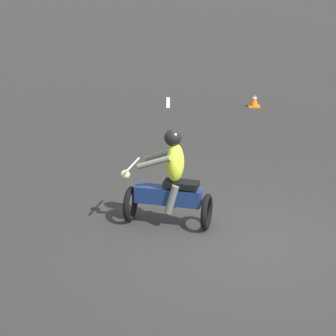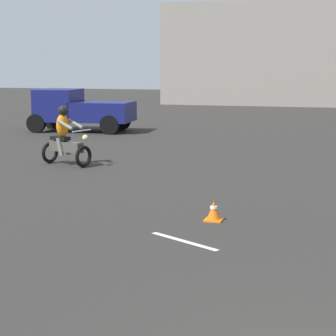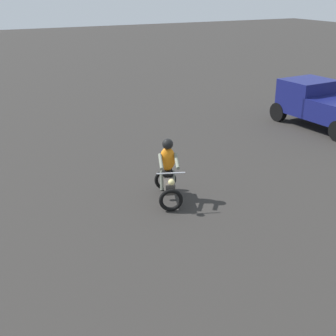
{
  "view_description": "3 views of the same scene",
  "coord_description": "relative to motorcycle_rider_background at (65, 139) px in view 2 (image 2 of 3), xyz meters",
  "views": [
    {
      "loc": [
        -9.31,
        1.0,
        4.55
      ],
      "look_at": [
        0.63,
        1.2,
        1.0
      ],
      "focal_mm": 70.0,
      "sensor_mm": 36.0,
      "label": 1
    },
    {
      "loc": [
        -0.46,
        -5.26,
        2.84
      ],
      "look_at": [
        -3.75,
        6.22,
        0.9
      ],
      "focal_mm": 70.0,
      "sensor_mm": 36.0,
      "label": 2
    },
    {
      "loc": [
        1.8,
        6.29,
        5.3
      ],
      "look_at": [
        -8.13,
        11.25,
        0.9
      ],
      "focal_mm": 50.0,
      "sensor_mm": 36.0,
      "label": 3
    }
  ],
  "objects": [
    {
      "name": "traffic_cone_far_center",
      "position": [
        5.32,
        -5.21,
        -0.55
      ],
      "size": [
        0.32,
        0.32,
        0.36
      ],
      "color": "orange",
      "rests_on": "ground"
    },
    {
      "name": "motorcycle_rider_background",
      "position": [
        0.0,
        0.0,
        0.0
      ],
      "size": [
        1.55,
        1.06,
        1.66
      ],
      "rotation": [
        0.0,
        0.0,
        4.36
      ],
      "color": "black",
      "rests_on": "ground"
    },
    {
      "name": "pickup_truck",
      "position": [
        -3.25,
        8.38,
        0.2
      ],
      "size": [
        4.26,
        2.22,
        1.73
      ],
      "rotation": [
        0.0,
        0.0,
        1.64
      ],
      "color": "black",
      "rests_on": "ground"
    },
    {
      "name": "lane_stripe_nw",
      "position": [
        5.16,
        -6.69,
        -0.72
      ],
      "size": [
        1.3,
        0.83,
        0.01
      ],
      "primitive_type": "cube",
      "rotation": [
        0.0,
        0.0,
        4.17
      ],
      "color": "silver",
      "rests_on": "ground"
    }
  ]
}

